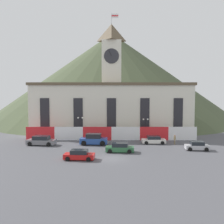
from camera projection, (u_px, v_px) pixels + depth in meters
The scene contains 13 objects.
ground_plane at pixel (112, 158), 36.80m from camera, with size 160.00×160.00×0.00m, color #4C4C51.
civic_building at pixel (112, 105), 59.89m from camera, with size 37.05×11.60×28.45m.
banner_fence at pixel (112, 134), 51.55m from camera, with size 35.36×0.12×2.78m.
hillside_backdrop at pixel (112, 77), 97.61m from camera, with size 92.40×92.40×33.05m, color #424C33.
street_lamp_left at pixel (81, 123), 52.79m from camera, with size 1.26×0.36×4.71m.
street_lamp_far_left at pixel (146, 124), 52.77m from camera, with size 1.26×0.36×4.39m.
car_white_taxi at pixel (154, 140), 47.95m from camera, with size 4.51×2.15×1.50m.
car_gray_pickup at pixel (42, 141), 46.59m from camera, with size 5.49×2.84×1.75m.
car_red_sedan at pixel (80, 155), 36.15m from camera, with size 4.52×2.38×1.45m.
car_green_wagon at pixel (120, 148), 40.84m from camera, with size 4.70×2.35×1.55m.
car_blue_van at pixel (94, 140), 46.96m from camera, with size 5.17×2.52×2.10m.
car_silver_hatch at pixel (198, 146), 42.28m from camera, with size 4.03×2.27×1.50m.
pedestrian at pixel (175, 139), 47.18m from camera, with size 0.44×0.45×1.82m.
Camera 1 is at (0.12, -36.24, 9.40)m, focal length 40.00 mm.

